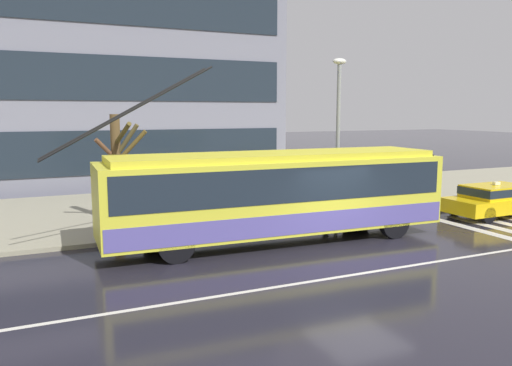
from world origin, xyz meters
name	(u,v)px	position (x,y,z in m)	size (l,w,h in m)	color
ground_plane	(359,258)	(0.00, 0.00, 0.00)	(160.00, 160.00, 0.00)	#22212B
sidewalk_slab	(237,203)	(0.00, 9.30, 0.07)	(80.00, 10.00, 0.14)	gray
crosswalk_stripe_edge_near	(477,230)	(5.88, 1.15, 0.00)	(0.44, 4.40, 0.01)	beige
crosswalk_stripe_inner_a	(495,227)	(6.78, 1.15, 0.00)	(0.44, 4.40, 0.01)	beige
crosswalk_stripe_center	(512,225)	(7.68, 1.15, 0.00)	(0.44, 4.40, 0.01)	beige
lane_centre_line	(386,270)	(0.00, -1.20, 0.00)	(72.00, 0.14, 0.01)	silver
trolleybus	(277,193)	(-1.30, 2.69, 1.59)	(12.61, 2.96, 5.47)	yellow
taxi_ahead_of_bus	(497,199)	(8.54, 2.60, 0.70)	(4.60, 1.90, 1.39)	yellow
pedestrian_at_shelter	(326,178)	(2.02, 5.06, 1.62)	(0.97, 0.97, 1.90)	#1A2447
pedestrian_approaching_curb	(146,186)	(-4.93, 5.41, 1.68)	(1.21, 1.21, 1.97)	#25384E
street_lamp	(338,121)	(2.78, 5.44, 3.78)	(0.60, 0.32, 6.09)	gray
street_tree_bare	(118,163)	(-5.56, 7.11, 2.33)	(1.88, 1.57, 3.93)	brown
office_tower_corner_left	(82,20)	(-5.08, 21.84, 9.70)	(21.56, 13.62, 19.39)	gray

